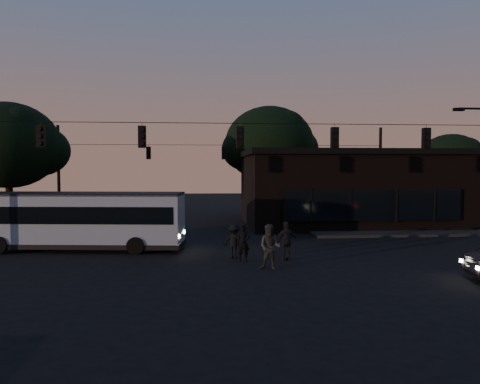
{
  "coord_description": "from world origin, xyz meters",
  "views": [
    {
      "loc": [
        -1.79,
        -17.78,
        4.08
      ],
      "look_at": [
        0.0,
        4.0,
        3.0
      ],
      "focal_mm": 35.0,
      "sensor_mm": 36.0,
      "label": 1
    }
  ],
  "objects": [
    {
      "name": "bus",
      "position": [
        -7.87,
        6.17,
        1.62
      ],
      "size": [
        10.49,
        3.5,
        2.89
      ],
      "rotation": [
        0.0,
        0.0,
        -0.11
      ],
      "color": "#8194A4",
      "rests_on": "ground"
    },
    {
      "name": "pedestrian_c",
      "position": [
        1.97,
        2.66,
        0.87
      ],
      "size": [
        1.09,
        0.64,
        1.74
      ],
      "primitive_type": "imported",
      "rotation": [
        0.0,
        0.0,
        3.36
      ],
      "color": "black",
      "rests_on": "ground"
    },
    {
      "name": "building",
      "position": [
        9.0,
        15.97,
        2.71
      ],
      "size": [
        15.4,
        10.41,
        5.4
      ],
      "color": "black",
      "rests_on": "ground"
    },
    {
      "name": "pedestrian_d",
      "position": [
        -0.32,
        3.42,
        0.78
      ],
      "size": [
        1.15,
        0.95,
        1.55
      ],
      "primitive_type": "imported",
      "rotation": [
        0.0,
        0.0,
        2.7
      ],
      "color": "black",
      "rests_on": "ground"
    },
    {
      "name": "tree_behind",
      "position": [
        4.0,
        22.0,
        6.19
      ],
      "size": [
        7.6,
        7.6,
        9.43
      ],
      "color": "black",
      "rests_on": "ground"
    },
    {
      "name": "pedestrian_b",
      "position": [
        0.96,
        0.85,
        0.92
      ],
      "size": [
        1.1,
        1.0,
        1.84
      ],
      "primitive_type": "imported",
      "rotation": [
        0.0,
        0.0,
        -0.41
      ],
      "color": "#2B2C28",
      "rests_on": "ground"
    },
    {
      "name": "signal_rig_near",
      "position": [
        0.0,
        4.0,
        4.45
      ],
      "size": [
        26.24,
        0.3,
        7.5
      ],
      "color": "black",
      "rests_on": "ground"
    },
    {
      "name": "tree_left",
      "position": [
        -14.0,
        13.0,
        5.57
      ],
      "size": [
        6.4,
        6.4,
        8.3
      ],
      "color": "black",
      "rests_on": "ground"
    },
    {
      "name": "pedestrian_a",
      "position": [
        0.03,
        2.59,
        0.82
      ],
      "size": [
        0.67,
        0.52,
        1.64
      ],
      "primitive_type": "imported",
      "rotation": [
        0.0,
        0.0,
        -0.22
      ],
      "color": "black",
      "rests_on": "ground"
    },
    {
      "name": "signal_rig_far",
      "position": [
        0.0,
        20.0,
        4.2
      ],
      "size": [
        26.24,
        0.3,
        7.5
      ],
      "color": "black",
      "rests_on": "ground"
    },
    {
      "name": "tree_right",
      "position": [
        18.0,
        18.0,
        4.63
      ],
      "size": [
        5.2,
        5.2,
        6.86
      ],
      "color": "black",
      "rests_on": "ground"
    },
    {
      "name": "sidewalk_far_right",
      "position": [
        12.0,
        14.0,
        0.07
      ],
      "size": [
        14.0,
        10.0,
        0.15
      ],
      "primitive_type": "cube",
      "color": "black",
      "rests_on": "ground"
    },
    {
      "name": "sidewalk_far_left",
      "position": [
        -14.0,
        14.0,
        0.07
      ],
      "size": [
        14.0,
        10.0,
        0.15
      ],
      "primitive_type": "cube",
      "color": "black",
      "rests_on": "ground"
    },
    {
      "name": "ground",
      "position": [
        0.0,
        0.0,
        0.0
      ],
      "size": [
        120.0,
        120.0,
        0.0
      ],
      "primitive_type": "plane",
      "color": "black",
      "rests_on": "ground"
    }
  ]
}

